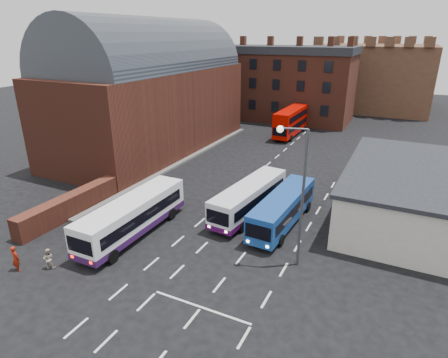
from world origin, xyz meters
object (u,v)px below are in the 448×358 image
at_px(bus_white_outbound, 133,214).
at_px(bus_red_double, 291,122).
at_px(bus_blue, 283,207).
at_px(pedestrian_beige, 48,259).
at_px(bus_white_inbound, 249,196).
at_px(pedestrian_red, 15,258).
at_px(street_lamp, 298,186).

height_order(bus_white_outbound, bus_red_double, bus_red_double).
bearing_deg(bus_white_outbound, bus_blue, 33.45).
bearing_deg(pedestrian_beige, bus_white_inbound, -151.94).
bearing_deg(bus_red_double, pedestrian_beige, 84.95).
relative_size(bus_white_outbound, pedestrian_red, 5.88).
height_order(street_lamp, pedestrian_beige, street_lamp).
bearing_deg(pedestrian_red, bus_red_double, -93.21).
distance_m(bus_white_outbound, street_lamp, 12.50).
distance_m(bus_white_outbound, bus_red_double, 33.53).
bearing_deg(bus_red_double, bus_blue, 106.33).
xyz_separation_m(bus_red_double, pedestrian_beige, (-4.02, -39.38, -1.39)).
xyz_separation_m(pedestrian_red, pedestrian_beige, (1.65, 1.07, -0.17)).
bearing_deg(bus_white_outbound, pedestrian_red, -118.19).
xyz_separation_m(bus_white_inbound, bus_red_double, (-4.46, 26.45, 0.55)).
bearing_deg(bus_white_inbound, bus_blue, 173.20).
height_order(bus_white_outbound, bus_blue, bus_white_outbound).
bearing_deg(bus_white_outbound, street_lamp, 6.77).
xyz_separation_m(bus_blue, street_lamp, (2.29, -4.88, 4.03)).
height_order(bus_white_inbound, bus_red_double, bus_red_double).
distance_m(bus_white_outbound, bus_blue, 11.41).
height_order(bus_white_inbound, pedestrian_beige, bus_white_inbound).
distance_m(street_lamp, pedestrian_beige, 16.42).
bearing_deg(street_lamp, bus_white_inbound, 133.95).
xyz_separation_m(bus_white_outbound, bus_red_double, (1.94, 33.47, 0.44)).
distance_m(bus_white_inbound, street_lamp, 8.74).
height_order(bus_blue, pedestrian_beige, bus_blue).
relative_size(pedestrian_red, pedestrian_beige, 1.24).
relative_size(bus_red_double, street_lamp, 1.08).
height_order(bus_white_outbound, pedestrian_beige, bus_white_outbound).
distance_m(bus_white_inbound, pedestrian_red, 17.30).
distance_m(bus_white_inbound, bus_red_double, 26.83).
relative_size(bus_white_inbound, pedestrian_red, 5.60).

